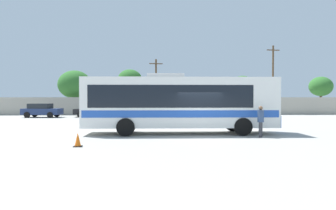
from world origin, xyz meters
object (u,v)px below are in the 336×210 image
attendant_by_bus_door (261,120)px  roadside_tree_midleft (130,80)px  utility_pole_near (273,78)px  utility_pole_far (156,85)px  coach_bus_white_blue (177,102)px  roadside_tree_left (75,85)px  parked_car_second_black (93,110)px  roadside_tree_right (321,87)px  traffic_cone_on_apron (78,140)px  parked_car_leftmost_dark_blue (42,110)px  roadside_tree_midright (242,86)px

attendant_by_bus_door → roadside_tree_midleft: roadside_tree_midleft is taller
utility_pole_near → utility_pole_far: bearing=178.9°
coach_bus_white_blue → roadside_tree_left: 26.30m
attendant_by_bus_door → utility_pole_near: bearing=68.5°
parked_car_second_black → roadside_tree_right: bearing=15.7°
utility_pole_near → roadside_tree_left: utility_pole_near is taller
roadside_tree_left → traffic_cone_on_apron: (7.39, -28.26, -3.62)m
roadside_tree_left → parked_car_second_black: bearing=-59.2°
utility_pole_far → utility_pole_near: bearing=-1.1°
traffic_cone_on_apron → parked_car_leftmost_dark_blue: bearing=113.4°
utility_pole_near → coach_bus_white_blue: bearing=-122.0°
utility_pole_far → roadside_tree_midleft: bearing=154.2°
attendant_by_bus_door → parked_car_second_black: (-13.07, 19.07, -0.23)m
utility_pole_far → roadside_tree_right: bearing=6.5°
utility_pole_near → roadside_tree_midright: 5.93m
attendant_by_bus_door → roadside_tree_midright: (7.02, 29.92, 2.90)m
attendant_by_bus_door → traffic_cone_on_apron: (-9.30, -3.11, -0.68)m
coach_bus_white_blue → roadside_tree_midright: roadside_tree_midright is taller
traffic_cone_on_apron → roadside_tree_left: bearing=104.7°
parked_car_leftmost_dark_blue → roadside_tree_midleft: bearing=43.1°
attendant_by_bus_door → roadside_tree_right: (17.84, 27.74, 2.81)m
parked_car_leftmost_dark_blue → parked_car_second_black: 5.57m
utility_pole_near → roadside_tree_left: (-26.41, 0.43, -0.83)m
roadside_tree_left → roadside_tree_right: (34.52, 2.59, -0.13)m
roadside_tree_midright → roadside_tree_right: 11.04m
coach_bus_white_blue → roadside_tree_right: 34.19m
parked_car_leftmost_dark_blue → roadside_tree_midright: 28.27m
parked_car_leftmost_dark_blue → roadside_tree_right: bearing=14.5°
attendant_by_bus_door → utility_pole_far: bearing=103.3°
parked_car_leftmost_dark_blue → parked_car_second_black: (5.52, 0.75, -0.06)m
roadside_tree_right → roadside_tree_midleft: bearing=-178.0°
coach_bus_white_blue → roadside_tree_midright: (11.52, 28.00, 1.94)m
coach_bus_white_blue → utility_pole_far: (-1.41, 23.11, 1.89)m
utility_pole_near → roadside_tree_left: size_ratio=1.58×
roadside_tree_midright → roadside_tree_right: bearing=-11.4°
coach_bus_white_blue → traffic_cone_on_apron: size_ratio=18.12×
roadside_tree_midright → attendant_by_bus_door: bearing=-103.2°
parked_car_leftmost_dark_blue → roadside_tree_midleft: 12.97m
attendant_by_bus_door → parked_car_second_black: attendant_by_bus_door is taller
roadside_tree_left → traffic_cone_on_apron: size_ratio=9.05×
attendant_by_bus_door → utility_pole_near: (9.73, 24.72, 3.78)m
parked_car_leftmost_dark_blue → utility_pole_near: size_ratio=0.47×
roadside_tree_midleft → roadside_tree_midright: bearing=10.7°
utility_pole_near → roadside_tree_right: (8.11, 3.02, -0.97)m
utility_pole_far → roadside_tree_midright: bearing=20.7°
attendant_by_bus_door → roadside_tree_left: size_ratio=0.30×
utility_pole_near → roadside_tree_midleft: (-19.27, 2.06, -0.11)m
attendant_by_bus_door → traffic_cone_on_apron: 9.83m
utility_pole_near → roadside_tree_midleft: 19.38m
parked_car_leftmost_dark_blue → attendant_by_bus_door: bearing=-44.6°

